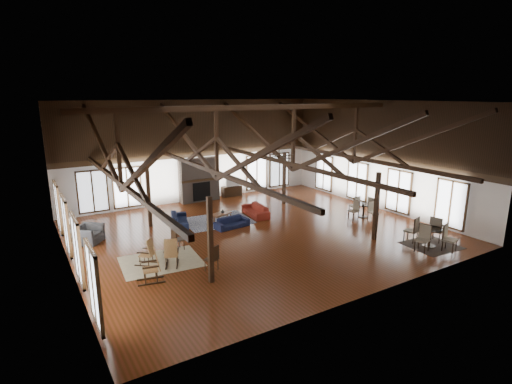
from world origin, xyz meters
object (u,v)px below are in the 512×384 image
sofa_navy_front (232,222)px  tv_console (232,191)px  sofa_orange (255,210)px  coffee_table (221,214)px  armchair (88,234)px  cafe_table_far (364,208)px  sofa_navy_left (180,220)px  cafe_table_near (430,234)px

sofa_navy_front → tv_console: tv_console is taller
sofa_orange → coffee_table: bearing=-85.6°
armchair → cafe_table_far: cafe_table_far is taller
armchair → cafe_table_far: bearing=-65.9°
tv_console → armchair: bearing=-156.4°
coffee_table → sofa_navy_front: bearing=-108.5°
coffee_table → sofa_orange: bearing=-22.7°
sofa_navy_front → sofa_orange: (1.98, 1.06, 0.04)m
sofa_orange → tv_console: tv_console is taller
sofa_navy_left → armchair: 4.25m
sofa_orange → cafe_table_far: (4.73, -3.18, 0.19)m
sofa_navy_left → tv_console: tv_console is taller
sofa_orange → tv_console: bearing=174.7°
sofa_navy_left → armchair: (-4.24, -0.16, 0.08)m
tv_console → cafe_table_far: bearing=-63.4°
sofa_orange → tv_console: size_ratio=1.58×
sofa_navy_left → cafe_table_near: cafe_table_near is taller
cafe_table_far → tv_console: cafe_table_far is taller
sofa_navy_front → sofa_navy_left: 2.63m
sofa_orange → cafe_table_far: 5.70m
sofa_navy_left → sofa_orange: size_ratio=0.98×
sofa_orange → coffee_table: (-2.03, 0.07, 0.08)m
sofa_orange → coffee_table: size_ratio=1.63×
tv_console → sofa_navy_left: bearing=-142.0°
sofa_navy_left → sofa_orange: sofa_orange is taller
sofa_orange → coffee_table: sofa_orange is taller
sofa_orange → cafe_table_near: size_ratio=0.91×
armchair → cafe_table_near: cafe_table_near is taller
sofa_navy_front → cafe_table_near: size_ratio=0.78×
armchair → cafe_table_near: (12.32, -8.04, 0.19)m
sofa_navy_left → cafe_table_near: size_ratio=0.90×
coffee_table → armchair: bearing=156.1°
armchair → cafe_table_near: size_ratio=0.52×
sofa_orange → cafe_table_near: cafe_table_near is taller
sofa_navy_front → coffee_table: size_ratio=1.39×
sofa_navy_left → sofa_orange: 4.09m
sofa_navy_front → cafe_table_near: 8.91m
sofa_navy_front → sofa_orange: 2.25m
coffee_table → cafe_table_near: bearing=-72.5°
sofa_navy_front → coffee_table: sofa_navy_front is taller
sofa_navy_left → armchair: bearing=110.2°
sofa_navy_left → coffee_table: 2.08m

